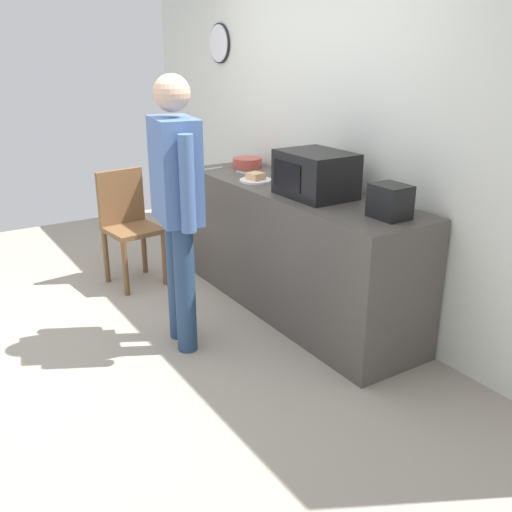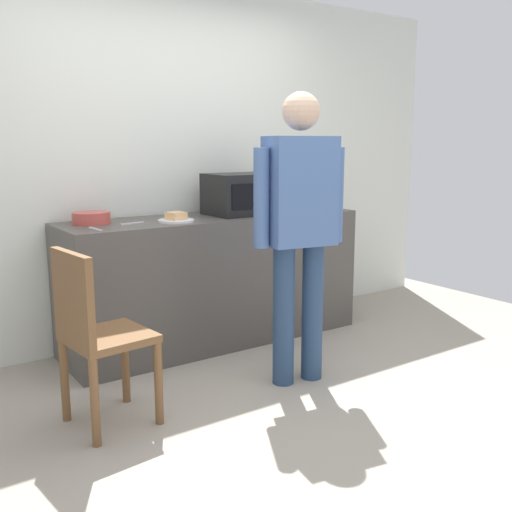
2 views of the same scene
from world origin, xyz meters
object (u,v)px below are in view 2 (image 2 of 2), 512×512
(sandwich_plate, at_px, (176,219))
(fork_utensil, at_px, (132,223))
(spoon_utensil, at_px, (95,229))
(wooden_chair, at_px, (95,330))
(microwave, at_px, (242,194))
(person_standing, at_px, (299,218))
(salad_bowl, at_px, (91,218))
(toaster, at_px, (306,196))

(sandwich_plate, relative_size, fork_utensil, 1.42)
(spoon_utensil, xyz_separation_m, wooden_chair, (-0.26, -0.67, -0.42))
(microwave, xyz_separation_m, fork_utensil, (-0.88, -0.03, -0.15))
(microwave, distance_m, person_standing, 0.95)
(fork_utensil, xyz_separation_m, wooden_chair, (-0.55, -0.79, -0.42))
(salad_bowl, xyz_separation_m, fork_utensil, (0.21, -0.17, -0.03))
(sandwich_plate, distance_m, person_standing, 0.92)
(spoon_utensil, distance_m, person_standing, 1.25)
(salad_bowl, height_order, person_standing, person_standing)
(spoon_utensil, xyz_separation_m, person_standing, (0.97, -0.78, 0.08))
(fork_utensil, relative_size, spoon_utensil, 1.00)
(microwave, relative_size, fork_utensil, 2.94)
(sandwich_plate, relative_size, wooden_chair, 0.26)
(fork_utensil, height_order, wooden_chair, fork_utensil)
(microwave, xyz_separation_m, spoon_utensil, (-1.17, -0.14, -0.15))
(sandwich_plate, height_order, person_standing, person_standing)
(sandwich_plate, xyz_separation_m, salad_bowl, (-0.50, 0.23, 0.02))
(toaster, bearing_deg, person_standing, -131.00)
(microwave, distance_m, wooden_chair, 1.74)
(salad_bowl, bearing_deg, sandwich_plate, -25.15)
(microwave, height_order, wooden_chair, microwave)
(microwave, bearing_deg, person_standing, -102.20)
(sandwich_plate, xyz_separation_m, person_standing, (0.39, -0.83, 0.07))
(microwave, height_order, salad_bowl, microwave)
(toaster, height_order, person_standing, person_standing)
(toaster, bearing_deg, salad_bowl, 177.12)
(salad_bowl, height_order, wooden_chair, salad_bowl)
(toaster, xyz_separation_m, person_standing, (-0.85, -0.97, -0.01))
(toaster, height_order, wooden_chair, toaster)
(toaster, distance_m, person_standing, 1.29)
(fork_utensil, bearing_deg, wooden_chair, -124.89)
(wooden_chair, bearing_deg, sandwich_plate, 40.70)
(salad_bowl, relative_size, toaster, 1.12)
(person_standing, xyz_separation_m, wooden_chair, (-1.23, 0.11, -0.50))
(sandwich_plate, height_order, toaster, toaster)
(person_standing, bearing_deg, microwave, 77.80)
(salad_bowl, relative_size, wooden_chair, 0.26)
(spoon_utensil, bearing_deg, wooden_chair, -111.25)
(microwave, xyz_separation_m, sandwich_plate, (-0.59, -0.10, -0.13))
(fork_utensil, bearing_deg, sandwich_plate, -13.08)
(sandwich_plate, relative_size, salad_bowl, 0.98)
(sandwich_plate, relative_size, person_standing, 0.14)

